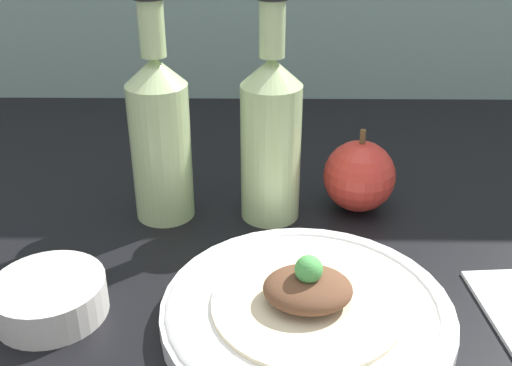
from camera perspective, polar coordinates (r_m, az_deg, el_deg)
The scene contains 7 objects.
ground_plane at distance 57.62cm, azimuth 5.06°, elevation -11.33°, with size 180.00×110.00×4.00cm, color black.
plate at distance 51.62cm, azimuth 4.85°, elevation -12.09°, with size 24.56×24.56×2.24cm.
plated_food at distance 50.50cm, azimuth 4.93°, elevation -10.51°, with size 16.06×16.06×4.80cm.
cider_bottle_left at distance 63.74cm, azimuth -9.14°, elevation 4.70°, with size 6.41×6.41×24.66cm.
cider_bottle_right at distance 62.82cm, azimuth 1.43°, elevation 4.71°, with size 6.41×6.41×24.66cm.
apple at distance 67.57cm, azimuth 9.80°, elevation 0.66°, with size 8.02×8.02×9.55cm.
dipping_bowl at distance 55.12cm, azimuth -19.02°, elevation -10.26°, with size 9.67×9.67×3.26cm.
Camera 1 is at (-4.44, -44.86, 33.89)cm, focal length 42.00 mm.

